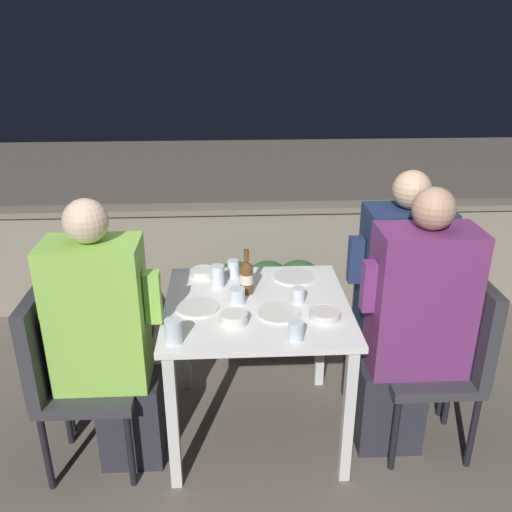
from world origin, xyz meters
name	(u,v)px	position (x,y,z in m)	size (l,w,h in m)	color
ground_plane	(257,427)	(0.00, 0.00, 0.00)	(16.00, 16.00, 0.00)	#665B51
parapet_wall	(247,257)	(0.00, 1.37, 0.41)	(9.00, 0.18, 0.81)	gray
dining_table	(257,322)	(0.00, 0.00, 0.65)	(0.89, 0.85, 0.76)	white
planter_hedge	(269,300)	(0.12, 0.84, 0.33)	(0.75, 0.47, 0.58)	brown
chair_left_near	(67,365)	(-0.89, -0.17, 0.55)	(0.44, 0.44, 0.92)	#333338
person_green_blouse	(108,340)	(-0.69, -0.17, 0.68)	(0.49, 0.26, 1.34)	#282833
chair_left_far	(85,331)	(-0.88, 0.13, 0.55)	(0.44, 0.44, 0.92)	#333338
chair_right_near	(449,349)	(0.93, -0.14, 0.55)	(0.44, 0.44, 0.92)	#333338
person_purple_stripe	(412,327)	(0.73, -0.14, 0.68)	(0.51, 0.26, 1.36)	#282833
chair_right_far	(428,318)	(0.93, 0.17, 0.55)	(0.44, 0.44, 0.92)	#333338
person_navy_jumper	(394,297)	(0.73, 0.17, 0.68)	(0.49, 0.26, 1.36)	#282833
beer_bottle	(246,277)	(-0.04, 0.11, 0.85)	(0.07, 0.07, 0.23)	brown
plate_0	(279,313)	(0.10, -0.11, 0.76)	(0.20, 0.20, 0.01)	silver
plate_1	(198,307)	(-0.28, -0.04, 0.76)	(0.20, 0.20, 0.01)	silver
plate_2	(294,277)	(0.21, 0.28, 0.76)	(0.22, 0.22, 0.01)	silver
bowl_0	(234,317)	(-0.11, -0.19, 0.78)	(0.13, 0.13, 0.05)	silver
bowl_1	(203,272)	(-0.27, 0.33, 0.78)	(0.13, 0.13, 0.04)	silver
bowl_2	(325,314)	(0.30, -0.16, 0.78)	(0.15, 0.15, 0.03)	beige
glass_cup_0	(218,276)	(-0.19, 0.19, 0.81)	(0.07, 0.07, 0.12)	silver
glass_cup_1	(173,331)	(-0.37, -0.34, 0.81)	(0.07, 0.07, 0.11)	silver
glass_cup_2	(298,295)	(0.20, 0.00, 0.79)	(0.06, 0.06, 0.08)	silver
glass_cup_3	(296,331)	(0.15, -0.34, 0.80)	(0.07, 0.07, 0.08)	silver
glass_cup_4	(237,296)	(-0.09, 0.01, 0.79)	(0.08, 0.08, 0.08)	silver
glass_cup_5	(233,268)	(-0.11, 0.31, 0.80)	(0.06, 0.06, 0.09)	silver
potted_plant	(78,288)	(-1.10, 0.84, 0.45)	(0.30, 0.30, 0.74)	#B2A899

